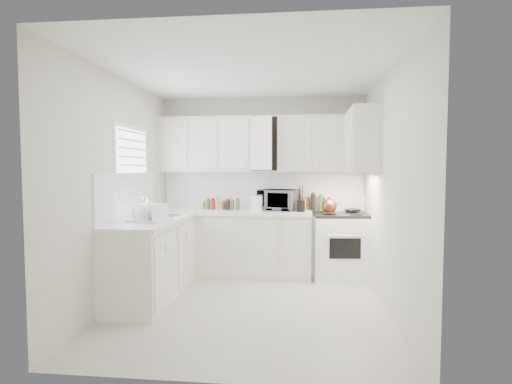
# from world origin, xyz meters

# --- Properties ---
(floor) EXTENTS (3.20, 3.20, 0.00)m
(floor) POSITION_xyz_m (0.00, 0.00, 0.00)
(floor) COLOR #BCB8AC
(floor) RESTS_ON ground
(ceiling) EXTENTS (3.20, 3.20, 0.00)m
(ceiling) POSITION_xyz_m (0.00, 0.00, 2.60)
(ceiling) COLOR white
(ceiling) RESTS_ON ground
(wall_back) EXTENTS (3.00, 0.00, 3.00)m
(wall_back) POSITION_xyz_m (0.00, 1.60, 1.30)
(wall_back) COLOR beige
(wall_back) RESTS_ON ground
(wall_front) EXTENTS (3.00, 0.00, 3.00)m
(wall_front) POSITION_xyz_m (0.00, -1.60, 1.30)
(wall_front) COLOR beige
(wall_front) RESTS_ON ground
(wall_left) EXTENTS (0.00, 3.20, 3.20)m
(wall_left) POSITION_xyz_m (-1.50, 0.00, 1.30)
(wall_left) COLOR beige
(wall_left) RESTS_ON ground
(wall_right) EXTENTS (0.00, 3.20, 3.20)m
(wall_right) POSITION_xyz_m (1.50, 0.00, 1.30)
(wall_right) COLOR beige
(wall_right) RESTS_ON ground
(window_blinds) EXTENTS (0.06, 0.96, 1.06)m
(window_blinds) POSITION_xyz_m (-1.48, 0.35, 1.55)
(window_blinds) COLOR white
(window_blinds) RESTS_ON wall_left
(lower_cabinets_back) EXTENTS (2.22, 0.60, 0.90)m
(lower_cabinets_back) POSITION_xyz_m (-0.39, 1.30, 0.45)
(lower_cabinets_back) COLOR beige
(lower_cabinets_back) RESTS_ON floor
(lower_cabinets_left) EXTENTS (0.60, 1.60, 0.90)m
(lower_cabinets_left) POSITION_xyz_m (-1.20, 0.20, 0.45)
(lower_cabinets_left) COLOR beige
(lower_cabinets_left) RESTS_ON floor
(countertop_back) EXTENTS (2.24, 0.64, 0.05)m
(countertop_back) POSITION_xyz_m (-0.39, 1.29, 0.93)
(countertop_back) COLOR silver
(countertop_back) RESTS_ON lower_cabinets_back
(countertop_left) EXTENTS (0.64, 1.62, 0.05)m
(countertop_left) POSITION_xyz_m (-1.19, 0.20, 0.93)
(countertop_left) COLOR silver
(countertop_left) RESTS_ON lower_cabinets_left
(backsplash_back) EXTENTS (2.98, 0.02, 0.55)m
(backsplash_back) POSITION_xyz_m (0.00, 1.59, 1.23)
(backsplash_back) COLOR silver
(backsplash_back) RESTS_ON wall_back
(backsplash_left) EXTENTS (0.02, 1.60, 0.55)m
(backsplash_left) POSITION_xyz_m (-1.49, 0.20, 1.23)
(backsplash_left) COLOR silver
(backsplash_left) RESTS_ON wall_left
(upper_cabinets_back) EXTENTS (3.00, 0.33, 0.80)m
(upper_cabinets_back) POSITION_xyz_m (0.00, 1.44, 1.50)
(upper_cabinets_back) COLOR beige
(upper_cabinets_back) RESTS_ON wall_back
(upper_cabinets_right) EXTENTS (0.33, 0.90, 0.80)m
(upper_cabinets_right) POSITION_xyz_m (1.33, 0.82, 1.50)
(upper_cabinets_right) COLOR beige
(upper_cabinets_right) RESTS_ON wall_right
(sink) EXTENTS (0.42, 0.38, 0.30)m
(sink) POSITION_xyz_m (-1.19, 0.55, 1.07)
(sink) COLOR gray
(sink) RESTS_ON countertop_left
(stove) EXTENTS (0.81, 0.68, 1.18)m
(stove) POSITION_xyz_m (1.14, 1.27, 0.59)
(stove) COLOR white
(stove) RESTS_ON floor
(tea_kettle) EXTENTS (0.27, 0.24, 0.23)m
(tea_kettle) POSITION_xyz_m (0.96, 1.11, 1.06)
(tea_kettle) COLOR maroon
(tea_kettle) RESTS_ON stove
(frying_pan) EXTENTS (0.34, 0.44, 0.04)m
(frying_pan) POSITION_xyz_m (1.32, 1.43, 0.96)
(frying_pan) COLOR black
(frying_pan) RESTS_ON stove
(microwave) EXTENTS (0.60, 0.46, 0.36)m
(microwave) POSITION_xyz_m (0.26, 1.38, 1.13)
(microwave) COLOR gray
(microwave) RESTS_ON countertop_back
(rice_cooker) EXTENTS (0.26, 0.26, 0.25)m
(rice_cooker) POSITION_xyz_m (-0.04, 1.38, 1.07)
(rice_cooker) COLOR white
(rice_cooker) RESTS_ON countertop_back
(paper_towel) EXTENTS (0.12, 0.12, 0.27)m
(paper_towel) POSITION_xyz_m (0.04, 1.52, 1.08)
(paper_towel) COLOR white
(paper_towel) RESTS_ON countertop_back
(utensil_crock) EXTENTS (0.13, 0.13, 0.38)m
(utensil_crock) POSITION_xyz_m (0.58, 1.17, 1.14)
(utensil_crock) COLOR black
(utensil_crock) RESTS_ON countertop_back
(dish_rack) EXTENTS (0.50, 0.43, 0.24)m
(dish_rack) POSITION_xyz_m (-1.13, -0.03, 1.07)
(dish_rack) COLOR white
(dish_rack) RESTS_ON countertop_left
(spice_left_0) EXTENTS (0.06, 0.06, 0.13)m
(spice_left_0) POSITION_xyz_m (-0.85, 1.42, 1.02)
(spice_left_0) COLOR brown
(spice_left_0) RESTS_ON countertop_back
(spice_left_1) EXTENTS (0.06, 0.06, 0.13)m
(spice_left_1) POSITION_xyz_m (-0.78, 1.33, 1.02)
(spice_left_1) COLOR #267333
(spice_left_1) RESTS_ON countertop_back
(spice_left_2) EXTENTS (0.06, 0.06, 0.13)m
(spice_left_2) POSITION_xyz_m (-0.70, 1.42, 1.02)
(spice_left_2) COLOR #AB161E
(spice_left_2) RESTS_ON countertop_back
(spice_left_3) EXTENTS (0.06, 0.06, 0.13)m
(spice_left_3) POSITION_xyz_m (-0.62, 1.33, 1.02)
(spice_left_3) COLOR gold
(spice_left_3) RESTS_ON countertop_back
(spice_left_4) EXTENTS (0.06, 0.06, 0.13)m
(spice_left_4) POSITION_xyz_m (-0.55, 1.42, 1.02)
(spice_left_4) COLOR brown
(spice_left_4) RESTS_ON countertop_back
(spice_left_5) EXTENTS (0.06, 0.06, 0.13)m
(spice_left_5) POSITION_xyz_m (-0.47, 1.33, 1.02)
(spice_left_5) COLOR black
(spice_left_5) RESTS_ON countertop_back
(spice_left_6) EXTENTS (0.06, 0.06, 0.13)m
(spice_left_6) POSITION_xyz_m (-0.40, 1.42, 1.02)
(spice_left_6) COLOR brown
(spice_left_6) RESTS_ON countertop_back
(spice_left_7) EXTENTS (0.06, 0.06, 0.13)m
(spice_left_7) POSITION_xyz_m (-0.32, 1.33, 1.02)
(spice_left_7) COLOR #267333
(spice_left_7) RESTS_ON countertop_back
(sauce_right_0) EXTENTS (0.06, 0.06, 0.19)m
(sauce_right_0) POSITION_xyz_m (0.58, 1.46, 1.05)
(sauce_right_0) COLOR #AB161E
(sauce_right_0) RESTS_ON countertop_back
(sauce_right_1) EXTENTS (0.06, 0.06, 0.19)m
(sauce_right_1) POSITION_xyz_m (0.64, 1.40, 1.05)
(sauce_right_1) COLOR gold
(sauce_right_1) RESTS_ON countertop_back
(sauce_right_2) EXTENTS (0.06, 0.06, 0.19)m
(sauce_right_2) POSITION_xyz_m (0.69, 1.46, 1.05)
(sauce_right_2) COLOR brown
(sauce_right_2) RESTS_ON countertop_back
(sauce_right_3) EXTENTS (0.06, 0.06, 0.19)m
(sauce_right_3) POSITION_xyz_m (0.74, 1.40, 1.05)
(sauce_right_3) COLOR black
(sauce_right_3) RESTS_ON countertop_back
(sauce_right_4) EXTENTS (0.06, 0.06, 0.19)m
(sauce_right_4) POSITION_xyz_m (0.80, 1.46, 1.05)
(sauce_right_4) COLOR brown
(sauce_right_4) RESTS_ON countertop_back
(sauce_right_5) EXTENTS (0.06, 0.06, 0.19)m
(sauce_right_5) POSITION_xyz_m (0.85, 1.40, 1.05)
(sauce_right_5) COLOR #267333
(sauce_right_5) RESTS_ON countertop_back
(sauce_right_6) EXTENTS (0.06, 0.06, 0.19)m
(sauce_right_6) POSITION_xyz_m (0.91, 1.46, 1.05)
(sauce_right_6) COLOR #AB161E
(sauce_right_6) RESTS_ON countertop_back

